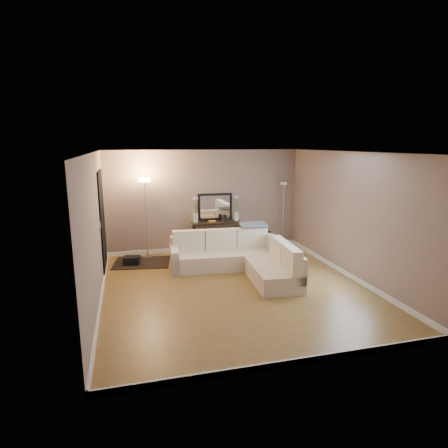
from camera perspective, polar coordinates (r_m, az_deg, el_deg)
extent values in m
cube|color=olive|center=(7.43, 1.58, -9.63)|extent=(5.00, 5.50, 0.01)
cube|color=white|center=(6.90, 1.71, 10.91)|extent=(5.00, 5.50, 0.01)
cube|color=gray|center=(9.69, -2.94, 3.53)|extent=(5.00, 0.02, 2.60)
cube|color=gray|center=(4.56, 11.48, -6.73)|extent=(5.00, 0.02, 2.60)
cube|color=gray|center=(6.80, -19.09, -0.87)|extent=(0.02, 5.50, 2.60)
cube|color=gray|center=(8.11, 18.93, 1.17)|extent=(0.02, 5.50, 2.60)
cube|color=white|center=(9.93, -2.83, -3.63)|extent=(5.00, 0.03, 0.10)
cube|color=white|center=(5.12, 10.72, -19.99)|extent=(5.00, 0.03, 0.10)
cube|color=white|center=(7.18, -18.19, -10.63)|extent=(0.03, 5.50, 0.10)
cube|color=white|center=(8.41, 18.19, -7.21)|extent=(0.03, 5.50, 0.10)
cube|color=black|center=(8.50, -18.00, 0.35)|extent=(0.02, 1.20, 2.20)
cube|color=white|center=(7.65, -18.37, -0.19)|extent=(0.02, 0.08, 0.12)
cube|color=beige|center=(8.50, 0.05, -5.43)|extent=(2.43, 0.99, 0.37)
cube|color=beige|center=(8.73, -0.35, -3.20)|extent=(2.39, 0.35, 0.51)
cube|color=beige|center=(8.35, -7.54, -5.34)|extent=(0.22, 0.83, 0.51)
cube|color=beige|center=(7.64, 7.48, -7.62)|extent=(0.92, 1.52, 0.37)
cube|color=beige|center=(8.03, 8.80, -4.74)|extent=(0.34, 2.30, 0.51)
cube|color=#F7ECC9|center=(8.49, -5.41, -2.55)|extent=(0.73, 0.25, 0.48)
cube|color=#F7ECC9|center=(8.58, -0.53, -2.33)|extent=(0.73, 0.25, 0.48)
cube|color=#F7ECC9|center=(8.74, 4.21, -2.10)|extent=(0.73, 0.25, 0.48)
cube|color=#F7ECC9|center=(7.82, 8.48, -3.92)|extent=(0.25, 0.67, 0.48)
cube|color=#F7ECC9|center=(7.21, 10.27, -5.40)|extent=(0.25, 0.67, 0.48)
cube|color=slate|center=(8.70, 4.55, -0.09)|extent=(0.61, 0.36, 0.08)
cube|color=black|center=(9.62, -1.16, 0.20)|extent=(1.27, 0.37, 0.04)
cube|color=black|center=(9.47, -4.43, -2.44)|extent=(0.04, 0.04, 0.74)
cube|color=black|center=(9.73, -4.68, -2.04)|extent=(0.04, 0.04, 0.74)
cube|color=black|center=(9.71, 2.39, -2.04)|extent=(0.04, 0.04, 0.74)
cube|color=black|center=(9.97, 1.97, -1.67)|extent=(0.04, 0.04, 0.74)
cube|color=black|center=(9.75, -1.14, -3.15)|extent=(1.19, 0.34, 0.03)
cube|color=#BF3333|center=(9.63, -4.17, -2.72)|extent=(0.03, 0.16, 0.18)
cube|color=#3359A5|center=(9.64, -3.94, -2.65)|extent=(0.04, 0.16, 0.20)
cube|color=gold|center=(9.64, -3.67, -2.58)|extent=(0.04, 0.16, 0.22)
cube|color=#3F7F4C|center=(9.66, -3.37, -2.68)|extent=(0.05, 0.16, 0.18)
cube|color=#994C99|center=(9.66, -3.10, -2.61)|extent=(0.03, 0.16, 0.20)
cube|color=orange|center=(9.67, -2.87, -2.54)|extent=(0.04, 0.16, 0.22)
cube|color=#262626|center=(9.68, -2.60, -2.63)|extent=(0.04, 0.16, 0.18)
cube|color=#4C99B2|center=(9.68, -2.31, -2.56)|extent=(0.05, 0.16, 0.20)
cube|color=#B2A58C|center=(9.69, -2.04, -2.49)|extent=(0.03, 0.16, 0.22)
cube|color=brown|center=(9.70, -1.81, -2.59)|extent=(0.04, 0.16, 0.18)
cube|color=navy|center=(9.71, -1.54, -2.52)|extent=(0.04, 0.16, 0.20)
cube|color=gold|center=(9.72, -1.25, -2.44)|extent=(0.05, 0.16, 0.22)
cube|color=black|center=(9.70, -1.38, 2.64)|extent=(0.90, 0.06, 0.70)
cube|color=white|center=(9.68, -1.35, 2.62)|extent=(0.78, 0.03, 0.58)
cube|color=orange|center=(9.55, -1.81, 0.41)|extent=(0.18, 0.12, 0.04)
cube|color=black|center=(9.59, -0.08, 0.73)|extent=(0.10, 0.02, 0.13)
cube|color=black|center=(9.62, 0.60, 0.70)|extent=(0.08, 0.02, 0.11)
cylinder|color=silver|center=(9.49, -4.33, 0.90)|extent=(0.12, 0.12, 0.23)
cylinder|color=#38722D|center=(9.44, -4.46, 2.52)|extent=(0.10, 0.01, 0.40)
sphere|color=#E5598C|center=(9.40, -4.60, 3.74)|extent=(0.07, 0.07, 0.07)
cylinder|color=#38722D|center=(9.44, -4.41, 2.58)|extent=(0.05, 0.01, 0.43)
sphere|color=white|center=(9.40, -4.49, 3.86)|extent=(0.07, 0.07, 0.07)
cylinder|color=#38722D|center=(9.44, -4.35, 2.64)|extent=(0.01, 0.01, 0.45)
sphere|color=#598CE5|center=(9.40, -4.38, 3.98)|extent=(0.07, 0.07, 0.07)
cylinder|color=#38722D|center=(9.44, -4.30, 2.52)|extent=(0.05, 0.01, 0.41)
sphere|color=#E58C4C|center=(9.41, -4.26, 3.75)|extent=(0.07, 0.07, 0.07)
cylinder|color=#38722D|center=(9.44, -4.25, 2.58)|extent=(0.10, 0.01, 0.42)
sphere|color=#D866B2|center=(9.41, -4.15, 3.87)|extent=(0.07, 0.07, 0.07)
cylinder|color=silver|center=(9.71, 1.92, 1.19)|extent=(0.12, 0.12, 0.23)
cylinder|color=#38722D|center=(9.66, 1.83, 2.77)|extent=(0.10, 0.01, 0.40)
sphere|color=#E5598C|center=(9.62, 1.72, 3.97)|extent=(0.07, 0.07, 0.07)
cylinder|color=#38722D|center=(9.66, 1.88, 2.83)|extent=(0.05, 0.01, 0.43)
sphere|color=white|center=(9.62, 1.83, 4.08)|extent=(0.07, 0.07, 0.07)
cylinder|color=#38722D|center=(9.66, 1.93, 2.89)|extent=(0.01, 0.01, 0.45)
sphere|color=#598CE5|center=(9.62, 1.94, 4.20)|extent=(0.07, 0.07, 0.07)
cylinder|color=#38722D|center=(9.66, 1.98, 2.78)|extent=(0.05, 0.01, 0.41)
sphere|color=#E58C4C|center=(9.63, 2.05, 3.98)|extent=(0.07, 0.07, 0.07)
cylinder|color=#38722D|center=(9.66, 2.03, 2.83)|extent=(0.10, 0.01, 0.42)
sphere|color=#D866B2|center=(9.64, 2.16, 4.09)|extent=(0.07, 0.07, 0.07)
cylinder|color=silver|center=(9.41, -11.49, -5.00)|extent=(0.29, 0.29, 0.03)
cylinder|color=silver|center=(9.18, -11.74, 0.55)|extent=(0.03, 0.03, 1.86)
cylinder|color=#FFBF72|center=(9.04, -12.00, 6.56)|extent=(0.32, 0.32, 0.08)
cylinder|color=silver|center=(10.39, 8.85, -3.25)|extent=(0.25, 0.25, 0.03)
cylinder|color=silver|center=(10.20, 9.00, 1.30)|extent=(0.03, 0.03, 1.68)
cylinder|color=silver|center=(10.08, 9.17, 6.18)|extent=(0.27, 0.27, 0.08)
cube|color=black|center=(9.07, -12.39, -5.74)|extent=(1.41, 1.15, 0.02)
cube|color=black|center=(8.98, -13.85, -5.54)|extent=(0.40, 0.31, 0.23)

